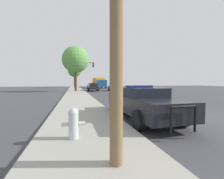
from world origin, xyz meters
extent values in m
plane|color=#3D3D42|center=(0.00, 0.00, 0.00)|extent=(110.00, 110.00, 0.00)
cube|color=#99968C|center=(-5.10, 0.00, 0.07)|extent=(3.00, 110.00, 0.13)
cube|color=black|center=(-2.52, -0.20, 0.69)|extent=(1.89, 5.05, 0.67)
cube|color=black|center=(-2.52, 0.05, 1.22)|extent=(1.60, 2.63, 0.39)
cylinder|color=black|center=(-1.60, -1.75, 0.36)|extent=(0.25, 0.72, 0.72)
cylinder|color=black|center=(-3.39, -1.77, 0.36)|extent=(0.25, 0.72, 0.72)
cylinder|color=black|center=(-1.64, 1.37, 0.36)|extent=(0.25, 0.72, 0.72)
cylinder|color=black|center=(-3.43, 1.35, 0.36)|extent=(0.25, 0.72, 0.72)
cylinder|color=black|center=(-2.07, -2.83, 0.60)|extent=(0.07, 0.07, 0.80)
cylinder|color=black|center=(-2.89, -2.84, 0.60)|extent=(0.07, 0.07, 0.80)
cylinder|color=black|center=(-2.48, -2.83, 0.96)|extent=(0.87, 0.08, 0.07)
cube|color=navy|center=(-2.52, 0.05, 1.46)|extent=(1.32, 0.22, 0.09)
cube|color=navy|center=(-1.60, -0.19, 0.73)|extent=(0.05, 3.62, 0.19)
cylinder|color=#B7BCC1|center=(-5.52, -2.29, 0.46)|extent=(0.26, 0.26, 0.67)
sphere|color=#B7BCC1|center=(-5.52, -2.29, 0.83)|extent=(0.27, 0.27, 0.27)
cylinder|color=#B7BCC1|center=(-5.74, -2.29, 0.53)|extent=(0.18, 0.10, 0.10)
cylinder|color=#B7BCC1|center=(-5.30, -2.29, 0.53)|extent=(0.18, 0.10, 0.10)
cylinder|color=#424247|center=(-4.87, 24.30, 2.95)|extent=(0.16, 0.16, 5.64)
cylinder|color=#424247|center=(-3.20, 24.30, 5.62)|extent=(3.34, 0.11, 0.11)
cube|color=black|center=(-1.53, 24.30, 5.17)|extent=(0.30, 0.24, 0.90)
sphere|color=red|center=(-1.53, 24.17, 5.47)|extent=(0.20, 0.20, 0.20)
sphere|color=orange|center=(-1.53, 24.17, 5.17)|extent=(0.20, 0.20, 0.20)
sphere|color=green|center=(-1.53, 24.17, 4.87)|extent=(0.20, 0.20, 0.20)
cube|color=slate|center=(-0.52, 36.00, 0.65)|extent=(2.07, 4.72, 0.62)
cube|color=black|center=(-0.51, 35.77, 1.17)|extent=(1.68, 2.49, 0.43)
cylinder|color=black|center=(-1.48, 37.37, 0.34)|extent=(0.28, 0.69, 0.67)
cylinder|color=black|center=(0.26, 37.48, 0.34)|extent=(0.28, 0.69, 0.67)
cylinder|color=black|center=(-1.30, 34.51, 0.34)|extent=(0.28, 0.69, 0.67)
cylinder|color=black|center=(0.44, 34.62, 0.34)|extent=(0.28, 0.69, 0.67)
cube|color=black|center=(-1.96, 21.82, 0.62)|extent=(1.84, 4.53, 0.54)
cube|color=black|center=(-1.96, 21.60, 1.08)|extent=(1.54, 2.37, 0.37)
cylinder|color=black|center=(-2.76, 23.24, 0.35)|extent=(0.26, 0.70, 0.70)
cylinder|color=black|center=(-1.08, 23.19, 0.35)|extent=(0.26, 0.70, 0.70)
cylinder|color=black|center=(-2.83, 20.46, 0.35)|extent=(0.26, 0.70, 0.70)
cylinder|color=black|center=(-1.16, 20.41, 0.35)|extent=(0.26, 0.70, 0.70)
cube|color=slate|center=(2.14, 21.06, 0.65)|extent=(1.75, 3.95, 0.60)
cube|color=black|center=(2.14, 21.26, 1.18)|extent=(1.50, 2.06, 0.44)
cylinder|color=black|center=(2.99, 19.84, 0.35)|extent=(0.25, 0.71, 0.71)
cylinder|color=black|center=(1.31, 19.83, 0.35)|extent=(0.25, 0.71, 0.71)
cylinder|color=black|center=(2.98, 22.29, 0.35)|extent=(0.25, 0.71, 0.71)
cylinder|color=black|center=(1.29, 22.27, 0.35)|extent=(0.25, 0.71, 0.71)
cube|color=navy|center=(1.69, 32.51, 1.33)|extent=(2.56, 2.31, 1.79)
cube|color=orange|center=(1.48, 36.40, 1.64)|extent=(2.75, 5.74, 2.42)
cylinder|color=black|center=(2.88, 32.79, 0.43)|extent=(0.33, 0.87, 0.86)
cylinder|color=black|center=(0.49, 32.66, 0.43)|extent=(0.33, 0.87, 0.86)
cylinder|color=black|center=(2.62, 37.52, 0.43)|extent=(0.33, 0.87, 0.86)
cylinder|color=black|center=(0.23, 37.39, 0.43)|extent=(0.33, 0.87, 0.86)
cylinder|color=brown|center=(-5.15, 37.65, 2.05)|extent=(0.41, 0.41, 3.84)
sphere|color=#4C8E38|center=(-5.15, 37.65, 4.98)|extent=(3.69, 3.69, 3.69)
cylinder|color=#4C3823|center=(-5.10, 20.60, 2.23)|extent=(0.42, 0.42, 4.19)
sphere|color=#5B9947|center=(-5.10, 20.60, 5.59)|extent=(4.60, 4.60, 4.60)
camera|label=1|loc=(-5.51, -6.41, 1.66)|focal=24.00mm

